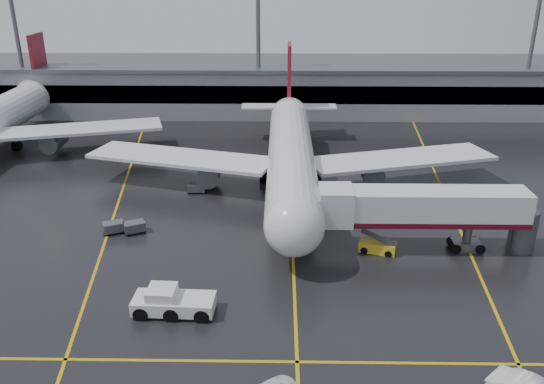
{
  "coord_description": "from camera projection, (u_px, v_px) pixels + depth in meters",
  "views": [
    {
      "loc": [
        -1.18,
        -51.71,
        24.45
      ],
      "look_at": [
        -2.0,
        -2.0,
        4.0
      ],
      "focal_mm": 36.54,
      "sensor_mm": 36.0,
      "label": 1
    }
  ],
  "objects": [
    {
      "name": "ground",
      "position": [
        292.0,
        221.0,
        57.09
      ],
      "size": [
        220.0,
        220.0,
        0.0
      ],
      "primitive_type": "plane",
      "color": "black",
      "rests_on": "ground"
    },
    {
      "name": "apron_line_centre",
      "position": [
        292.0,
        220.0,
        57.09
      ],
      "size": [
        0.25,
        90.0,
        0.02
      ],
      "primitive_type": "cube",
      "color": "gold",
      "rests_on": "ground"
    },
    {
      "name": "apron_line_stop",
      "position": [
        297.0,
        362.0,
        36.75
      ],
      "size": [
        60.0,
        0.25,
        0.02
      ],
      "primitive_type": "cube",
      "color": "gold",
      "rests_on": "ground"
    },
    {
      "name": "apron_line_left",
      "position": [
        125.0,
        184.0,
        66.64
      ],
      "size": [
        9.99,
        69.35,
        0.02
      ],
      "primitive_type": "cube",
      "rotation": [
        0.0,
        0.0,
        0.14
      ],
      "color": "gold",
      "rests_on": "ground"
    },
    {
      "name": "apron_line_right",
      "position": [
        441.0,
        186.0,
        66.06
      ],
      "size": [
        7.57,
        69.64,
        0.02
      ],
      "primitive_type": "cube",
      "rotation": [
        0.0,
        0.0,
        -0.1
      ],
      "color": "gold",
      "rests_on": "ground"
    },
    {
      "name": "terminal",
      "position": [
        288.0,
        85.0,
        99.77
      ],
      "size": [
        122.0,
        19.0,
        8.6
      ],
      "color": "gray",
      "rests_on": "ground"
    },
    {
      "name": "light_mast_left",
      "position": [
        16.0,
        30.0,
        91.11
      ],
      "size": [
        3.0,
        1.2,
        25.45
      ],
      "color": "#595B60",
      "rests_on": "ground"
    },
    {
      "name": "light_mast_mid",
      "position": [
        258.0,
        31.0,
        90.5
      ],
      "size": [
        3.0,
        1.2,
        25.45
      ],
      "color": "#595B60",
      "rests_on": "ground"
    },
    {
      "name": "light_mast_right",
      "position": [
        535.0,
        31.0,
        89.82
      ],
      "size": [
        3.0,
        1.2,
        25.45
      ],
      "color": "#595B60",
      "rests_on": "ground"
    },
    {
      "name": "main_airliner",
      "position": [
        291.0,
        152.0,
        64.46
      ],
      "size": [
        48.8,
        45.6,
        14.1
      ],
      "color": "silver",
      "rests_on": "ground"
    },
    {
      "name": "jet_bridge",
      "position": [
        425.0,
        211.0,
        49.87
      ],
      "size": [
        19.9,
        3.4,
        6.05
      ],
      "color": "silver",
      "rests_on": "ground"
    },
    {
      "name": "pushback_tractor",
      "position": [
        172.0,
        302.0,
        41.69
      ],
      "size": [
        6.24,
        2.87,
        2.19
      ],
      "color": "silver",
      "rests_on": "ground"
    },
    {
      "name": "belt_loader",
      "position": [
        377.0,
        247.0,
        50.71
      ],
      "size": [
        3.55,
        2.33,
        2.08
      ],
      "color": "yellow",
      "rests_on": "ground"
    },
    {
      "name": "baggage_cart_a",
      "position": [
        134.0,
        227.0,
        54.32
      ],
      "size": [
        2.37,
        2.05,
        1.12
      ],
      "color": "#595B60",
      "rests_on": "ground"
    },
    {
      "name": "baggage_cart_b",
      "position": [
        114.0,
        227.0,
        54.3
      ],
      "size": [
        2.36,
        2.03,
        1.12
      ],
      "color": "#595B60",
      "rests_on": "ground"
    },
    {
      "name": "baggage_cart_c",
      "position": [
        196.0,
        187.0,
        63.94
      ],
      "size": [
        2.06,
        1.39,
        1.12
      ],
      "color": "#595B60",
      "rests_on": "ground"
    }
  ]
}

